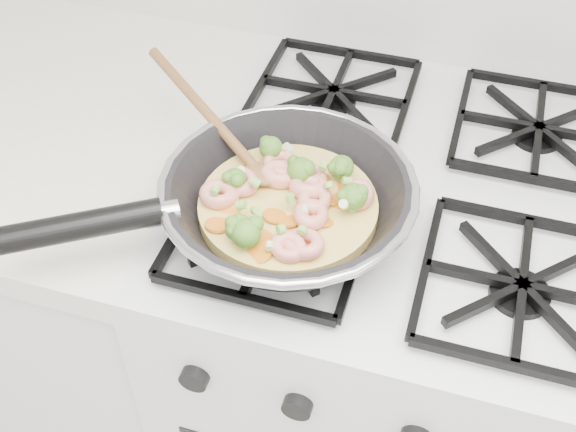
# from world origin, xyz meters

# --- Properties ---
(stove) EXTENTS (0.60, 0.60, 0.92)m
(stove) POSITION_xyz_m (0.00, 1.70, 0.46)
(stove) COLOR white
(stove) RESTS_ON ground
(skillet) EXTENTS (0.44, 0.37, 0.10)m
(skillet) POSITION_xyz_m (-0.14, 1.57, 0.96)
(skillet) COLOR black
(skillet) RESTS_ON stove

